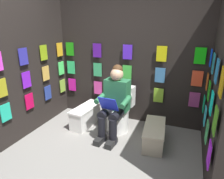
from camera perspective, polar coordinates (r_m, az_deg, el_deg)
name	(u,v)px	position (r m, az deg, el deg)	size (l,w,h in m)	color
ground_plane	(83,178)	(2.73, -8.17, -23.48)	(30.00, 30.00, 0.00)	gray
display_wall_back	(129,60)	(3.78, 4.72, 8.20)	(2.86, 0.14, 2.32)	black
display_wall_left	(220,81)	(2.73, 28.35, 2.16)	(0.14, 1.76, 2.32)	black
display_wall_right	(31,64)	(3.69, -21.86, 6.70)	(0.14, 1.76, 2.32)	black
toilet	(120,112)	(3.57, 2.17, -6.38)	(0.42, 0.57, 0.77)	white
person_reading	(114,102)	(3.27, 0.67, -3.52)	(0.55, 0.70, 1.19)	#286B42
comic_longbox_near	(86,115)	(3.81, -7.25, -7.30)	(0.36, 0.76, 0.36)	white
comic_longbox_far	(154,134)	(3.29, 11.83, -12.36)	(0.39, 0.77, 0.31)	beige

